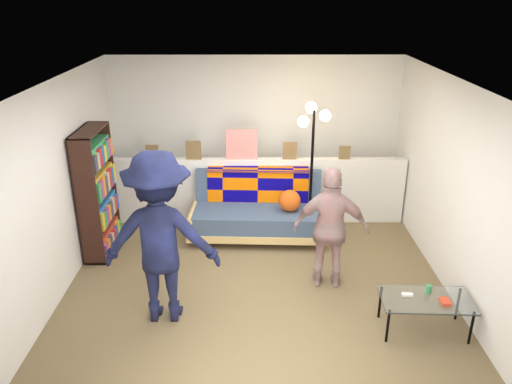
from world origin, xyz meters
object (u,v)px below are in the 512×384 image
futon_sofa (259,211)px  floor_lamp (312,144)px  coffee_table (427,301)px  person_left (160,238)px  person_right (331,229)px  bookshelf (97,196)px

futon_sofa → floor_lamp: floor_lamp is taller
futon_sofa → floor_lamp: 1.22m
coffee_table → person_left: (-2.73, 0.29, 0.58)m
futon_sofa → person_right: size_ratio=1.31×
coffee_table → futon_sofa: bearing=127.8°
coffee_table → bookshelf: bearing=155.4°
futon_sofa → floor_lamp: size_ratio=1.02×
person_left → bookshelf: bearing=-52.9°
bookshelf → person_right: (2.95, -0.87, -0.05)m
floor_lamp → person_left: size_ratio=1.02×
futon_sofa → person_left: size_ratio=1.04×
floor_lamp → person_right: 1.51m
bookshelf → coffee_table: (3.82, -1.75, -0.43)m
bookshelf → person_left: 1.83m
futon_sofa → person_right: person_right is taller
person_left → person_right: 1.96m
floor_lamp → person_left: floor_lamp is taller
futon_sofa → coffee_table: (1.70, -2.19, -0.02)m
coffee_table → floor_lamp: bearing=113.1°
coffee_table → person_left: 2.80m
futon_sofa → person_left: (-1.03, -1.90, 0.56)m
futon_sofa → person_right: 1.58m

